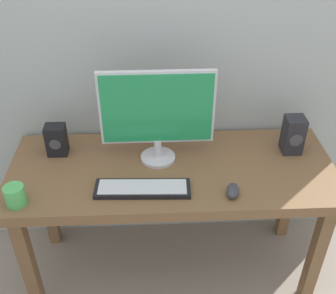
{
  "coord_description": "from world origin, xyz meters",
  "views": [
    {
      "loc": [
        -0.09,
        -1.57,
        1.95
      ],
      "look_at": [
        -0.02,
        0.0,
        0.85
      ],
      "focal_mm": 43.56,
      "sensor_mm": 36.0,
      "label": 1
    }
  ],
  "objects_px": {
    "speaker_right": "(293,135)",
    "speaker_left": "(56,140)",
    "mouse": "(233,191)",
    "monitor": "(157,113)",
    "desk": "(172,180)",
    "keyboard_primary": "(143,189)",
    "coffee_mug": "(15,196)"
  },
  "relations": [
    {
      "from": "speaker_right",
      "to": "speaker_left",
      "type": "xyz_separation_m",
      "value": [
        -1.18,
        0.03,
        -0.02
      ]
    },
    {
      "from": "keyboard_primary",
      "to": "coffee_mug",
      "type": "xyz_separation_m",
      "value": [
        -0.54,
        -0.06,
        0.04
      ]
    },
    {
      "from": "desk",
      "to": "speaker_left",
      "type": "height_order",
      "value": "speaker_left"
    },
    {
      "from": "speaker_left",
      "to": "desk",
      "type": "bearing_deg",
      "value": -14.16
    },
    {
      "from": "desk",
      "to": "coffee_mug",
      "type": "relative_size",
      "value": 17.1
    },
    {
      "from": "speaker_left",
      "to": "coffee_mug",
      "type": "distance_m",
      "value": 0.39
    },
    {
      "from": "mouse",
      "to": "speaker_left",
      "type": "relative_size",
      "value": 0.61
    },
    {
      "from": "coffee_mug",
      "to": "speaker_left",
      "type": "bearing_deg",
      "value": 72.65
    },
    {
      "from": "desk",
      "to": "monitor",
      "type": "relative_size",
      "value": 2.95
    },
    {
      "from": "keyboard_primary",
      "to": "desk",
      "type": "bearing_deg",
      "value": 49.27
    },
    {
      "from": "desk",
      "to": "monitor",
      "type": "bearing_deg",
      "value": 129.57
    },
    {
      "from": "keyboard_primary",
      "to": "speaker_right",
      "type": "xyz_separation_m",
      "value": [
        0.76,
        0.28,
        0.09
      ]
    },
    {
      "from": "keyboard_primary",
      "to": "speaker_left",
      "type": "bearing_deg",
      "value": 144.11
    },
    {
      "from": "keyboard_primary",
      "to": "speaker_right",
      "type": "distance_m",
      "value": 0.81
    },
    {
      "from": "desk",
      "to": "monitor",
      "type": "height_order",
      "value": "monitor"
    },
    {
      "from": "desk",
      "to": "coffee_mug",
      "type": "height_order",
      "value": "coffee_mug"
    },
    {
      "from": "monitor",
      "to": "speaker_right",
      "type": "relative_size",
      "value": 2.78
    },
    {
      "from": "desk",
      "to": "speaker_left",
      "type": "distance_m",
      "value": 0.61
    },
    {
      "from": "keyboard_primary",
      "to": "speaker_left",
      "type": "height_order",
      "value": "speaker_left"
    },
    {
      "from": "keyboard_primary",
      "to": "mouse",
      "type": "xyz_separation_m",
      "value": [
        0.4,
        -0.05,
        0.01
      ]
    },
    {
      "from": "monitor",
      "to": "mouse",
      "type": "relative_size",
      "value": 5.45
    },
    {
      "from": "monitor",
      "to": "keyboard_primary",
      "type": "bearing_deg",
      "value": -107.11
    },
    {
      "from": "speaker_left",
      "to": "monitor",
      "type": "bearing_deg",
      "value": -7.15
    },
    {
      "from": "desk",
      "to": "speaker_left",
      "type": "xyz_separation_m",
      "value": [
        -0.57,
        0.14,
        0.17
      ]
    },
    {
      "from": "monitor",
      "to": "keyboard_primary",
      "type": "height_order",
      "value": "monitor"
    },
    {
      "from": "mouse",
      "to": "monitor",
      "type": "bearing_deg",
      "value": 152.6
    },
    {
      "from": "monitor",
      "to": "mouse",
      "type": "bearing_deg",
      "value": -41.94
    },
    {
      "from": "desk",
      "to": "speaker_right",
      "type": "height_order",
      "value": "speaker_right"
    },
    {
      "from": "mouse",
      "to": "coffee_mug",
      "type": "xyz_separation_m",
      "value": [
        -0.95,
        -0.02,
        0.02
      ]
    },
    {
      "from": "monitor",
      "to": "keyboard_primary",
      "type": "distance_m",
      "value": 0.36
    },
    {
      "from": "speaker_right",
      "to": "speaker_left",
      "type": "bearing_deg",
      "value": 178.36
    },
    {
      "from": "desk",
      "to": "keyboard_primary",
      "type": "height_order",
      "value": "keyboard_primary"
    }
  ]
}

